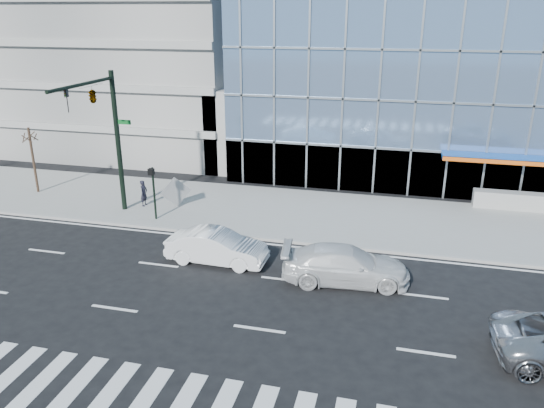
{
  "coord_description": "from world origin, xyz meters",
  "views": [
    {
      "loc": [
        4.56,
        -20.34,
        11.2
      ],
      "look_at": [
        -1.26,
        3.0,
        2.38
      ],
      "focal_mm": 35.0,
      "sensor_mm": 36.0,
      "label": 1
    }
  ],
  "objects": [
    {
      "name": "ground",
      "position": [
        0.0,
        0.0,
        0.0
      ],
      "size": [
        160.0,
        160.0,
        0.0
      ],
      "primitive_type": "plane",
      "color": "black",
      "rests_on": "ground"
    },
    {
      "name": "sidewalk",
      "position": [
        0.0,
        8.0,
        0.07
      ],
      "size": [
        120.0,
        8.0,
        0.15
      ],
      "primitive_type": "cube",
      "color": "gray",
      "rests_on": "ground"
    },
    {
      "name": "theatre_building",
      "position": [
        14.0,
        26.0,
        7.5
      ],
      "size": [
        42.0,
        26.0,
        15.0
      ],
      "primitive_type": "cube",
      "color": "#7799C7",
      "rests_on": "ground"
    },
    {
      "name": "parking_garage",
      "position": [
        -20.0,
        26.0,
        10.0
      ],
      "size": [
        24.0,
        24.0,
        20.0
      ],
      "primitive_type": "cube",
      "color": "gray",
      "rests_on": "ground"
    },
    {
      "name": "ramp_block",
      "position": [
        -6.0,
        18.0,
        3.0
      ],
      "size": [
        6.0,
        8.0,
        6.0
      ],
      "primitive_type": "cube",
      "color": "gray",
      "rests_on": "ground"
    },
    {
      "name": "traffic_signal",
      "position": [
        -11.0,
        4.57,
        6.16
      ],
      "size": [
        1.14,
        5.74,
        8.0
      ],
      "color": "black",
      "rests_on": "sidewalk"
    },
    {
      "name": "ped_signal_post",
      "position": [
        -8.5,
        4.94,
        2.14
      ],
      "size": [
        0.3,
        0.33,
        3.0
      ],
      "color": "black",
      "rests_on": "sidewalk"
    },
    {
      "name": "street_tree_near",
      "position": [
        -18.0,
        7.5,
        3.78
      ],
      "size": [
        1.1,
        1.1,
        4.23
      ],
      "color": "#332319",
      "rests_on": "sidewalk"
    },
    {
      "name": "white_suv",
      "position": [
        2.65,
        0.49,
        0.8
      ],
      "size": [
        5.76,
        2.93,
        1.6
      ],
      "primitive_type": "imported",
      "rotation": [
        0.0,
        0.0,
        1.7
      ],
      "color": "silver",
      "rests_on": "ground"
    },
    {
      "name": "white_sedan",
      "position": [
        -3.41,
        0.93,
        0.78
      ],
      "size": [
        4.79,
        1.79,
        1.56
      ],
      "primitive_type": "imported",
      "rotation": [
        0.0,
        0.0,
        1.54
      ],
      "color": "white",
      "rests_on": "ground"
    },
    {
      "name": "pedestrian",
      "position": [
        -10.11,
        6.82,
        0.93
      ],
      "size": [
        0.4,
        0.59,
        1.57
      ],
      "primitive_type": "imported",
      "rotation": [
        0.0,
        0.0,
        1.52
      ],
      "color": "black",
      "rests_on": "sidewalk"
    },
    {
      "name": "tilted_panel",
      "position": [
        -8.18,
        7.11,
        1.07
      ],
      "size": [
        1.58,
        1.04,
        1.84
      ],
      "primitive_type": "cube",
      "rotation": [
        0.0,
        0.75,
        0.57
      ],
      "color": "gray",
      "rests_on": "sidewalk"
    }
  ]
}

